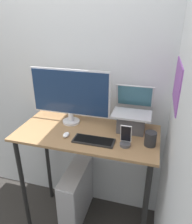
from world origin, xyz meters
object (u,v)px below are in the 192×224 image
object	(u,v)px
monitor	(70,95)
computer_tower	(76,194)
keyboard	(94,141)
mouse	(66,135)
cell_phone	(125,140)
laptop	(132,118)

from	to	relation	value
monitor	computer_tower	size ratio (longest dim) A/B	1.17
keyboard	mouse	size ratio (longest dim) A/B	4.32
keyboard	computer_tower	bearing A→B (deg)	141.80
monitor	computer_tower	world-z (taller)	monitor
cell_phone	keyboard	bearing A→B (deg)	-177.00
computer_tower	laptop	bearing A→B (deg)	7.53
mouse	computer_tower	bearing A→B (deg)	94.25
cell_phone	computer_tower	distance (m)	0.93
mouse	cell_phone	world-z (taller)	cell_phone
laptop	computer_tower	distance (m)	0.97
mouse	cell_phone	distance (m)	0.44
monitor	cell_phone	bearing A→B (deg)	-24.58
laptop	keyboard	bearing A→B (deg)	-133.99
laptop	mouse	distance (m)	0.52
laptop	computer_tower	size ratio (longest dim) A/B	0.61
monitor	mouse	size ratio (longest dim) A/B	9.50
computer_tower	monitor	bearing A→B (deg)	123.48
keyboard	mouse	world-z (taller)	mouse
mouse	keyboard	bearing A→B (deg)	-2.53
laptop	monitor	bearing A→B (deg)	-179.39
laptop	keyboard	size ratio (longest dim) A/B	1.14
cell_phone	computer_tower	world-z (taller)	cell_phone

